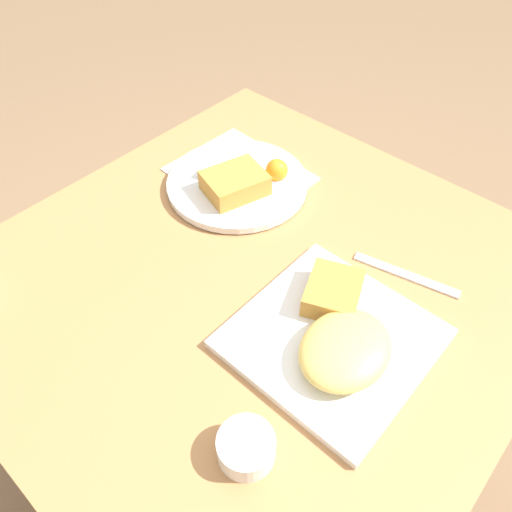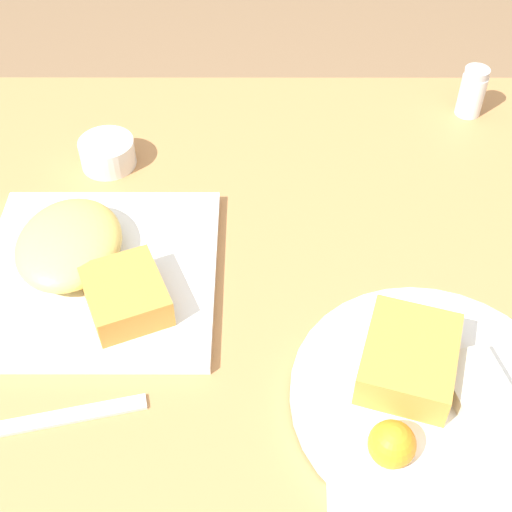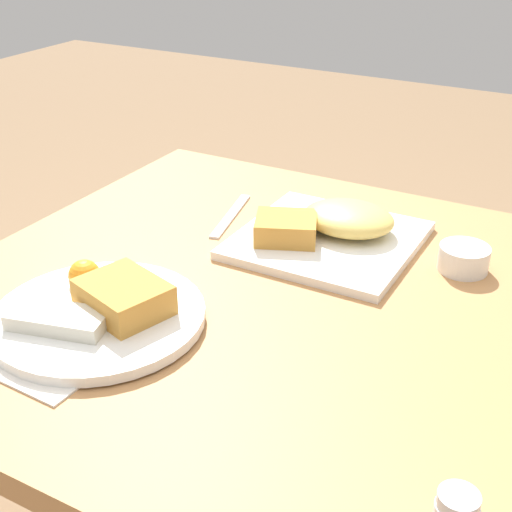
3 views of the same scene
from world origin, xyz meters
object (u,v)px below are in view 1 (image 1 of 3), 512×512
(plate_oval_far, at_px, (238,180))
(butter_knife, at_px, (406,275))
(plate_square_near, at_px, (337,336))
(sauce_ramekin, at_px, (246,447))

(plate_oval_far, height_order, butter_knife, plate_oval_far)
(plate_square_near, bearing_deg, butter_knife, -2.58)
(plate_square_near, relative_size, plate_oval_far, 0.97)
(sauce_ramekin, bearing_deg, butter_knife, 0.52)
(butter_knife, bearing_deg, plate_oval_far, -9.54)
(plate_square_near, xyz_separation_m, plate_oval_far, (0.16, 0.35, -0.00))
(plate_oval_far, bearing_deg, plate_square_near, -115.03)
(sauce_ramekin, bearing_deg, plate_oval_far, 44.54)
(sauce_ramekin, height_order, butter_knife, sauce_ramekin)
(plate_square_near, xyz_separation_m, sauce_ramekin, (-0.21, -0.01, -0.00))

